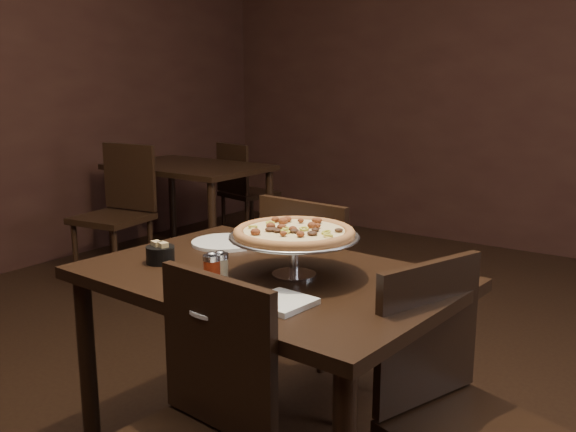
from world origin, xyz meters
The scene contains 15 objects.
room centered at (0.06, 0.03, 1.40)m, with size 6.04×7.04×2.84m.
dining_table centered at (0.00, -0.11, 0.65)m, with size 1.25×0.88×0.75m.
background_table centered at (-2.20, 1.83, 0.63)m, with size 1.16×0.77×0.73m.
pizza_stand centered at (0.09, -0.08, 0.89)m, with size 0.42×0.42×0.17m.
parmesan_shaker centered at (-0.08, -0.24, 0.79)m, with size 0.05×0.05×0.09m.
pepper_flake_shaker centered at (-0.08, -0.28, 0.79)m, with size 0.05×0.05×0.10m.
packet_caddy centered at (-0.37, -0.23, 0.78)m, with size 0.10×0.10×0.08m.
napkin_stack centered at (0.22, -0.33, 0.76)m, with size 0.16×0.16×0.02m, color white.
plate_left centered at (-0.35, 0.10, 0.75)m, with size 0.26×0.26×0.01m, color white.
plate_near centered at (0.10, -0.43, 0.75)m, with size 0.22×0.22×0.01m, color white.
serving_spatula centered at (0.08, -0.14, 0.88)m, with size 0.14×0.14×0.02m.
chair_far centered at (-0.14, 0.44, 0.49)m, with size 0.45×0.45×0.90m.
chair_side centered at (0.65, -0.09, 0.47)m, with size 0.51×0.51×0.86m.
bg_chair_far centered at (-2.19, 2.46, 0.46)m, with size 0.46×0.46×0.84m.
bg_chair_near centered at (-2.20, 1.13, 0.51)m, with size 0.49×0.49×0.93m.
Camera 1 is at (1.21, -1.71, 1.37)m, focal length 40.00 mm.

